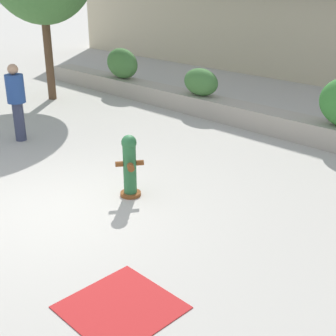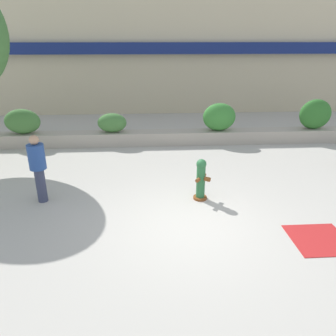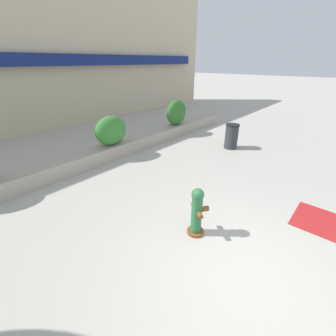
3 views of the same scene
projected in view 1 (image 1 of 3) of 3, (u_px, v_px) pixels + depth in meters
name	position (u px, v px, depth m)	size (l,w,h in m)	color
ground_plane	(54.00, 211.00, 7.44)	(120.00, 120.00, 0.00)	#B2ADA3
planter_wall_low	(270.00, 121.00, 11.25)	(18.00, 0.70, 0.50)	#ADA393
hedge_bush_0	(122.00, 63.00, 14.63)	(1.31, 0.60, 0.93)	#427538
hedge_bush_1	(201.00, 82.00, 12.50)	(1.09, 0.59, 0.73)	#427538
fire_hydrant	(130.00, 165.00, 7.77)	(0.49, 0.49, 1.08)	brown
pedestrian	(16.00, 98.00, 10.33)	(0.54, 0.54, 1.73)	#383D56
tactile_warning_pad	(121.00, 307.00, 5.26)	(1.15, 1.15, 0.01)	#B22323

